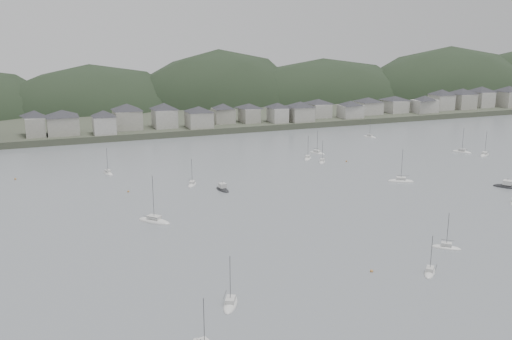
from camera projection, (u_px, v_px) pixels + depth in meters
name	position (u px, v px, depth m)	size (l,w,h in m)	color
ground	(392.00, 284.00, 111.08)	(900.00, 900.00, 0.00)	slate
far_shore_land	(138.00, 103.00, 377.38)	(900.00, 250.00, 3.00)	#383D2D
forested_ridge	(154.00, 127.00, 359.03)	(851.55, 103.94, 102.57)	black
waterfront_town	(271.00, 110.00, 292.54)	(451.48, 28.46, 12.92)	gray
moored_fleet	(243.00, 205.00, 161.21)	(238.42, 166.65, 13.56)	silver
motor_launch_near	(507.00, 187.00, 179.58)	(7.65, 8.62, 4.03)	black
motor_launch_far	(223.00, 189.00, 176.66)	(3.59, 7.68, 3.78)	black
mooring_buoys	(279.00, 210.00, 156.07)	(191.93, 130.50, 0.70)	#B1783B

